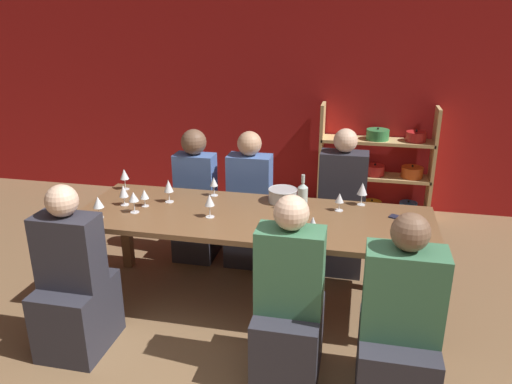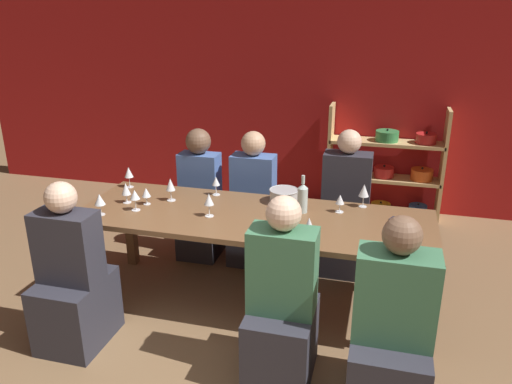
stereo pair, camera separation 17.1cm
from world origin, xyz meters
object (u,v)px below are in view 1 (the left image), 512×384
(wine_glass_red_f, at_px, (124,175))
(person_far_b, at_px, (341,218))
(wine_glass_red_d, at_px, (169,187))
(person_near_a, at_px, (289,314))
(wine_glass_red_b, at_px, (134,197))
(wine_glass_red_e, at_px, (209,201))
(wine_glass_red_g, at_px, (339,199))
(wine_glass_white_a, at_px, (214,182))
(person_near_b, at_px, (75,291))
(wine_glass_red_c, at_px, (123,192))
(person_far_c, at_px, (197,209))
(wine_glass_white_c, at_px, (362,189))
(wine_glass_white_b, at_px, (144,195))
(cell_phone, at_px, (400,218))
(person_near_c, at_px, (398,336))
(person_far_a, at_px, (250,214))
(wine_bottle_green, at_px, (303,197))
(wine_glass_empty_a, at_px, (313,223))
(shelf_unit, at_px, (375,171))
(dining_table, at_px, (253,225))
(wine_glass_red_a, at_px, (98,203))
(mixing_bowl, at_px, (283,195))

(wine_glass_red_f, height_order, person_far_b, person_far_b)
(wine_glass_red_d, distance_m, person_near_a, 1.49)
(wine_glass_red_b, relative_size, wine_glass_red_e, 0.92)
(wine_glass_red_f, distance_m, person_near_a, 1.98)
(wine_glass_red_g, bearing_deg, wine_glass_white_a, 173.58)
(wine_glass_red_d, xyz_separation_m, wine_glass_red_e, (0.41, -0.23, -0.00))
(person_near_b, bearing_deg, wine_glass_red_c, 88.08)
(person_far_c, bearing_deg, wine_glass_white_c, 166.74)
(wine_glass_white_b, distance_m, cell_phone, 1.95)
(person_near_c, bearing_deg, cell_phone, 88.46)
(wine_glass_red_b, distance_m, person_near_c, 2.11)
(wine_glass_red_c, xyz_separation_m, person_far_a, (0.84, 0.77, -0.42))
(wine_bottle_green, bearing_deg, wine_glass_white_c, 27.54)
(wine_glass_white_b, height_order, wine_glass_red_d, wine_glass_red_d)
(person_far_a, relative_size, person_near_b, 1.03)
(wine_glass_red_g, height_order, person_far_c, person_far_c)
(wine_glass_red_c, height_order, wine_glass_empty_a, wine_glass_empty_a)
(wine_glass_white_b, height_order, wine_glass_red_f, wine_glass_red_f)
(wine_glass_red_c, relative_size, person_near_c, 0.14)
(shelf_unit, distance_m, wine_glass_red_g, 2.03)
(person_near_a, bearing_deg, cell_phone, 53.56)
(wine_glass_red_c, bearing_deg, wine_glass_white_b, 3.32)
(dining_table, height_order, wine_glass_empty_a, wine_glass_empty_a)
(shelf_unit, relative_size, person_near_c, 1.05)
(wine_glass_white_a, xyz_separation_m, wine_glass_red_g, (1.03, -0.12, -0.02))
(shelf_unit, bearing_deg, cell_phone, -86.15)
(shelf_unit, distance_m, wine_glass_empty_a, 2.62)
(person_far_c, bearing_deg, person_far_a, -177.57)
(wine_glass_red_c, distance_m, wine_glass_empty_a, 1.56)
(dining_table, bearing_deg, person_near_c, -38.14)
(shelf_unit, distance_m, wine_glass_red_e, 2.65)
(cell_phone, relative_size, person_far_a, 0.14)
(wine_bottle_green, relative_size, person_far_c, 0.24)
(wine_glass_empty_a, xyz_separation_m, wine_glass_red_f, (-1.68, 0.69, 0.00))
(cell_phone, distance_m, person_far_a, 1.44)
(wine_glass_red_d, height_order, person_near_a, person_near_a)
(wine_bottle_green, xyz_separation_m, wine_glass_red_f, (-1.55, 0.18, 0.01))
(wine_glass_red_d, bearing_deg, wine_glass_red_a, -133.02)
(shelf_unit, height_order, dining_table, shelf_unit)
(wine_glass_white_b, bearing_deg, wine_glass_empty_a, -14.82)
(wine_glass_red_b, xyz_separation_m, wine_glass_empty_a, (1.37, -0.22, 0.01))
(wine_bottle_green, height_order, person_near_a, person_near_a)
(wine_glass_red_b, bearing_deg, wine_glass_red_c, 138.65)
(mixing_bowl, distance_m, person_near_c, 1.50)
(wine_glass_red_a, height_order, wine_glass_red_g, wine_glass_red_a)
(wine_glass_red_d, xyz_separation_m, person_near_c, (1.76, -0.95, -0.46))
(wine_glass_red_a, height_order, wine_glass_red_e, wine_glass_red_e)
(person_far_c, bearing_deg, wine_glass_red_f, 39.50)
(person_near_b, height_order, person_near_c, person_near_c)
(wine_glass_red_a, relative_size, wine_glass_red_c, 0.99)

